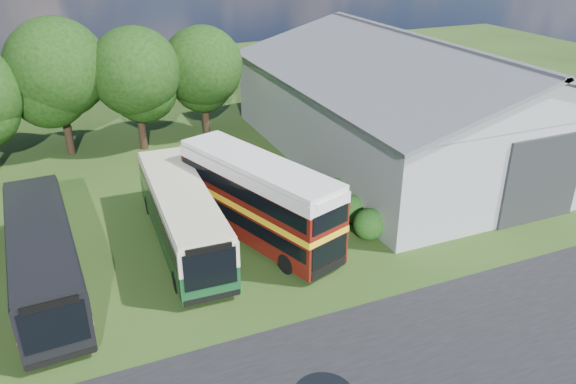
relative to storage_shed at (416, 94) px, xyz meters
name	(u,v)px	position (x,y,z in m)	size (l,w,h in m)	color
ground	(324,333)	(-15.00, -15.98, -4.17)	(120.00, 120.00, 0.00)	#1E3811
asphalt_road	(430,360)	(-12.00, -18.98, -4.17)	(60.00, 8.00, 0.02)	black
storage_shed	(416,94)	(0.00, 0.00, 0.00)	(18.80, 24.80, 8.15)	gray
tree_mid	(57,68)	(-23.00, 8.82, 2.02)	(6.80, 6.80, 9.60)	black
tree_right_a	(135,72)	(-18.00, 7.82, 1.52)	(6.26, 6.26, 8.83)	black
tree_right_b	(203,67)	(-13.00, 8.62, 1.27)	(5.98, 5.98, 8.45)	black
shrub_front	(368,237)	(-9.40, -9.98, -4.17)	(1.70, 1.70, 1.70)	#194714
shrub_mid	(350,220)	(-9.40, -7.98, -4.17)	(1.60, 1.60, 1.60)	#194714
shrub_back	(334,205)	(-9.40, -5.98, -4.17)	(1.80, 1.80, 1.80)	#194714
bus_green_single	(182,215)	(-18.51, -6.84, -2.48)	(2.99, 11.58, 3.17)	black
bus_maroon_double	(258,200)	(-14.75, -7.77, -1.97)	(5.82, 10.50, 4.39)	black
bus_dark_single	(43,256)	(-25.09, -8.29, -2.48)	(3.17, 11.59, 3.17)	black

